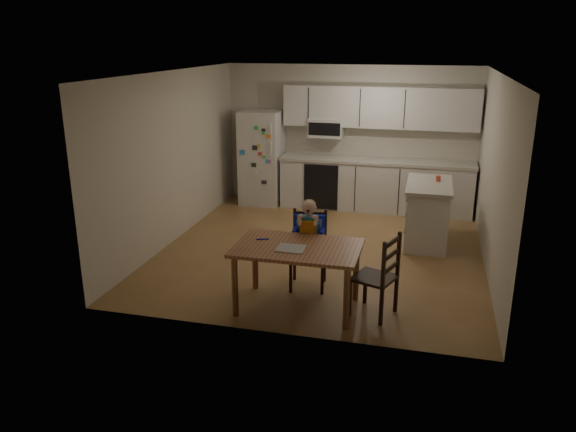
{
  "coord_description": "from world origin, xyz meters",
  "views": [
    {
      "loc": [
        1.41,
        -7.52,
        2.94
      ],
      "look_at": [
        -0.18,
        -1.27,
        0.89
      ],
      "focal_mm": 35.0,
      "sensor_mm": 36.0,
      "label": 1
    }
  ],
  "objects_px": {
    "refrigerator": "(262,157)",
    "chair_booster": "(309,234)",
    "red_cup": "(438,178)",
    "dining_table": "(297,255)",
    "kitchen_island": "(427,213)",
    "chair_side": "(382,271)"
  },
  "relations": [
    {
      "from": "kitchen_island",
      "to": "chair_side",
      "type": "relative_size",
      "value": 1.3
    },
    {
      "from": "refrigerator",
      "to": "dining_table",
      "type": "relative_size",
      "value": 1.23
    },
    {
      "from": "kitchen_island",
      "to": "red_cup",
      "type": "bearing_deg",
      "value": 53.17
    },
    {
      "from": "chair_booster",
      "to": "kitchen_island",
      "type": "bearing_deg",
      "value": 48.03
    },
    {
      "from": "refrigerator",
      "to": "chair_booster",
      "type": "distance_m",
      "value": 3.78
    },
    {
      "from": "chair_booster",
      "to": "chair_side",
      "type": "height_order",
      "value": "chair_booster"
    },
    {
      "from": "kitchen_island",
      "to": "chair_side",
      "type": "bearing_deg",
      "value": -99.74
    },
    {
      "from": "red_cup",
      "to": "dining_table",
      "type": "xyz_separation_m",
      "value": [
        -1.49,
        -2.72,
        -0.31
      ]
    },
    {
      "from": "red_cup",
      "to": "chair_booster",
      "type": "bearing_deg",
      "value": -125.5
    },
    {
      "from": "red_cup",
      "to": "chair_side",
      "type": "distance_m",
      "value": 2.79
    },
    {
      "from": "dining_table",
      "to": "chair_booster",
      "type": "xyz_separation_m",
      "value": [
        -0.01,
        0.62,
        0.03
      ]
    },
    {
      "from": "dining_table",
      "to": "refrigerator",
      "type": "bearing_deg",
      "value": 112.04
    },
    {
      "from": "red_cup",
      "to": "refrigerator",
      "type": "bearing_deg",
      "value": 157.38
    },
    {
      "from": "refrigerator",
      "to": "chair_side",
      "type": "bearing_deg",
      "value": -57.33
    },
    {
      "from": "refrigerator",
      "to": "kitchen_island",
      "type": "relative_size",
      "value": 1.37
    },
    {
      "from": "kitchen_island",
      "to": "chair_side",
      "type": "distance_m",
      "value": 2.58
    },
    {
      "from": "refrigerator",
      "to": "chair_booster",
      "type": "relative_size",
      "value": 1.52
    },
    {
      "from": "kitchen_island",
      "to": "dining_table",
      "type": "distance_m",
      "value": 2.91
    },
    {
      "from": "kitchen_island",
      "to": "dining_table",
      "type": "height_order",
      "value": "kitchen_island"
    },
    {
      "from": "red_cup",
      "to": "dining_table",
      "type": "distance_m",
      "value": 3.12
    },
    {
      "from": "refrigerator",
      "to": "red_cup",
      "type": "bearing_deg",
      "value": -22.62
    },
    {
      "from": "refrigerator",
      "to": "red_cup",
      "type": "relative_size",
      "value": 19.78
    }
  ]
}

